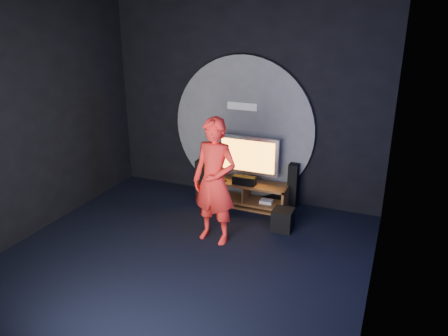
{
  "coord_description": "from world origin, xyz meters",
  "views": [
    {
      "loc": [
        2.61,
        -4.69,
        3.31
      ],
      "look_at": [
        0.21,
        1.05,
        1.05
      ],
      "focal_mm": 35.0,
      "sensor_mm": 36.0,
      "label": 1
    }
  ],
  "objects_px": {
    "media_console": "(246,196)",
    "tower_speaker_left": "(201,182)",
    "tv": "(248,157)",
    "player": "(214,181)",
    "subwoofer": "(283,220)",
    "tower_speaker_right": "(293,186)"
  },
  "relations": [
    {
      "from": "media_console",
      "to": "tower_speaker_right",
      "type": "relative_size",
      "value": 1.81
    },
    {
      "from": "media_console",
      "to": "tv",
      "type": "xyz_separation_m",
      "value": [
        -0.01,
        0.07,
        0.7
      ]
    },
    {
      "from": "tv",
      "to": "tower_speaker_left",
      "type": "distance_m",
      "value": 0.96
    },
    {
      "from": "subwoofer",
      "to": "tv",
      "type": "bearing_deg",
      "value": 140.48
    },
    {
      "from": "media_console",
      "to": "tower_speaker_left",
      "type": "relative_size",
      "value": 1.81
    },
    {
      "from": "tv",
      "to": "subwoofer",
      "type": "height_order",
      "value": "tv"
    },
    {
      "from": "tv",
      "to": "tower_speaker_right",
      "type": "height_order",
      "value": "tv"
    },
    {
      "from": "media_console",
      "to": "player",
      "type": "height_order",
      "value": "player"
    },
    {
      "from": "tower_speaker_right",
      "to": "media_console",
      "type": "bearing_deg",
      "value": -163.26
    },
    {
      "from": "tv",
      "to": "player",
      "type": "height_order",
      "value": "player"
    },
    {
      "from": "media_console",
      "to": "tower_speaker_right",
      "type": "bearing_deg",
      "value": 16.74
    },
    {
      "from": "media_console",
      "to": "player",
      "type": "relative_size",
      "value": 0.78
    },
    {
      "from": "subwoofer",
      "to": "tower_speaker_left",
      "type": "bearing_deg",
      "value": 165.2
    },
    {
      "from": "tv",
      "to": "tower_speaker_left",
      "type": "xyz_separation_m",
      "value": [
        -0.78,
        -0.27,
        -0.49
      ]
    },
    {
      "from": "tv",
      "to": "player",
      "type": "relative_size",
      "value": 0.57
    },
    {
      "from": "media_console",
      "to": "subwoofer",
      "type": "height_order",
      "value": "media_console"
    },
    {
      "from": "tower_speaker_left",
      "to": "player",
      "type": "bearing_deg",
      "value": -56.16
    },
    {
      "from": "media_console",
      "to": "tower_speaker_left",
      "type": "bearing_deg",
      "value": -165.51
    },
    {
      "from": "subwoofer",
      "to": "player",
      "type": "relative_size",
      "value": 0.18
    },
    {
      "from": "tower_speaker_right",
      "to": "player",
      "type": "relative_size",
      "value": 0.43
    },
    {
      "from": "media_console",
      "to": "tower_speaker_left",
      "type": "height_order",
      "value": "tower_speaker_left"
    },
    {
      "from": "tv",
      "to": "player",
      "type": "bearing_deg",
      "value": -90.87
    }
  ]
}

